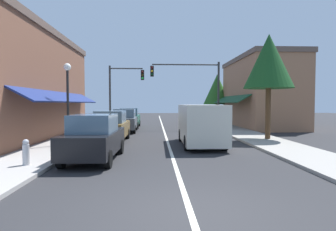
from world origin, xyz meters
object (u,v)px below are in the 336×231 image
Objects in this scene: traffic_signal_left_corner at (121,87)px; tree_right_near at (269,62)px; fire_hydrant at (26,152)px; street_lamp_left_near at (68,90)px; van_in_lane at (201,123)px; parked_car_far_left at (130,118)px; traffic_signal_mast_arm at (195,82)px; parked_car_nearest_left at (94,138)px; parked_car_second_left at (111,126)px; tree_right_far at (217,89)px; parked_car_third_left at (125,120)px.

tree_right_near is at bearing -44.30° from traffic_signal_left_corner.
tree_right_near is 7.16× the size of fire_hydrant.
fire_hydrant is at bearing -89.61° from street_lamp_left_near.
van_in_lane is 5.97× the size of fire_hydrant.
parked_car_far_left is 0.79× the size of van_in_lane.
fire_hydrant is (-1.29, -15.91, -3.16)m from traffic_signal_left_corner.
traffic_signal_left_corner is at bearing 179.30° from parked_car_far_left.
tree_right_near is at bearing -68.09° from traffic_signal_mast_arm.
street_lamp_left_near is (-1.32, -11.25, -0.83)m from traffic_signal_left_corner.
street_lamp_left_near reaches higher than parked_car_far_left.
parked_car_nearest_left is at bearing -59.08° from street_lamp_left_near.
tree_right_near reaches higher than street_lamp_left_near.
van_in_lane is at bearing 35.97° from fire_hydrant.
street_lamp_left_near is at bearing 122.60° from parked_car_nearest_left.
parked_car_second_left is 18.04m from tree_right_far.
tree_right_near is at bearing -32.37° from parked_car_third_left.
van_in_lane is at bearing -66.84° from parked_car_far_left.
fire_hydrant is at bearing -94.63° from traffic_signal_left_corner.
parked_car_second_left and parked_car_far_left have the same top height.
traffic_signal_left_corner reaches higher than street_lamp_left_near.
street_lamp_left_near is 0.77× the size of tree_right_far.
parked_car_nearest_left is 1.01× the size of parked_car_second_left.
street_lamp_left_near is 11.27m from tree_right_near.
parked_car_second_left is 1.00× the size of parked_car_third_left.
tree_right_near is (8.94, -9.42, 3.74)m from parked_car_far_left.
parked_car_second_left is 10.42m from traffic_signal_mast_arm.
tree_right_near reaches higher than fire_hydrant.
parked_car_far_left reaches higher than fire_hydrant.
parked_car_second_left is 9.90m from traffic_signal_left_corner.
parked_car_third_left is at bearing 80.46° from fire_hydrant.
tree_right_far reaches higher than van_in_lane.
van_in_lane is 5.71m from tree_right_near.
street_lamp_left_near is at bearing -96.69° from traffic_signal_left_corner.
fire_hydrant is (-7.76, -14.42, -3.46)m from traffic_signal_mast_arm.
parked_car_third_left is 12.16m from fire_hydrant.
van_in_lane reaches higher than parked_car_nearest_left.
parked_car_second_left is 4.74× the size of fire_hydrant.
parked_car_second_left is at bearing -92.74° from parked_car_third_left.
traffic_signal_left_corner reaches higher than fire_hydrant.
van_in_lane reaches higher than parked_car_second_left.
fire_hydrant is at bearing -118.27° from traffic_signal_mast_arm.
parked_car_third_left is 0.98× the size of street_lamp_left_near.
traffic_signal_mast_arm is 1.43× the size of street_lamp_left_near.
street_lamp_left_near is (-2.05, -7.33, 2.00)m from parked_car_third_left.
tree_right_near is (10.98, 1.82, 1.74)m from street_lamp_left_near.
parked_car_second_left is (-0.18, 5.18, 0.00)m from parked_car_nearest_left.
street_lamp_left_near is (-6.74, -0.20, 1.73)m from van_in_lane.
parked_car_nearest_left is 2.39m from fire_hydrant.
van_in_lane is at bearing -159.13° from tree_right_near.
street_lamp_left_near is at bearing -106.34° from parked_car_third_left.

